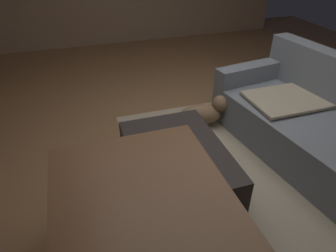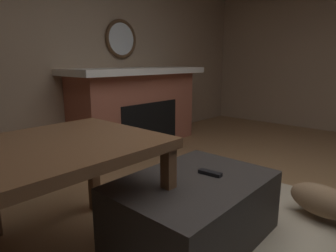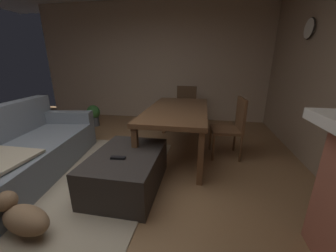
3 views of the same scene
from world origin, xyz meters
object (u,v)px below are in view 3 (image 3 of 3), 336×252
(dining_chair_south, at_px, (232,124))
(small_dog, at_px, (23,216))
(tv_remote, at_px, (118,158))
(wall_clock, at_px, (310,28))
(couch, at_px, (20,153))
(dining_table, at_px, (177,113))
(potted_plant, at_px, (94,115))
(dining_chair_east, at_px, (186,105))
(ottoman_coffee_table, at_px, (127,170))

(dining_chair_south, distance_m, small_dog, 2.70)
(tv_remote, xyz_separation_m, wall_clock, (1.70, -2.33, 1.45))
(small_dog, bearing_deg, couch, 46.13)
(dining_table, xyz_separation_m, small_dog, (-1.89, 1.04, -0.48))
(dining_table, bearing_deg, potted_plant, 63.20)
(tv_remote, relative_size, dining_table, 0.09)
(wall_clock, bearing_deg, dining_chair_east, 65.85)
(couch, xyz_separation_m, potted_plant, (2.13, 0.22, -0.04))
(dining_chair_east, bearing_deg, couch, 141.44)
(ottoman_coffee_table, bearing_deg, small_dog, 143.60)
(dining_table, height_order, dining_chair_east, dining_chair_east)
(tv_remote, relative_size, dining_chair_south, 0.17)
(dining_table, bearing_deg, dining_chair_east, -0.31)
(dining_table, bearing_deg, small_dog, 151.15)
(couch, height_order, dining_chair_east, dining_chair_east)
(wall_clock, bearing_deg, small_dog, 129.39)
(dining_chair_south, bearing_deg, small_dog, 135.08)
(dining_table, relative_size, dining_chair_south, 2.00)
(tv_remote, relative_size, small_dog, 0.30)
(tv_remote, xyz_separation_m, dining_chair_east, (2.53, -0.48, 0.08))
(potted_plant, bearing_deg, dining_chair_south, -109.67)
(tv_remote, bearing_deg, wall_clock, -59.11)
(dining_chair_east, height_order, wall_clock, wall_clock)
(small_dog, bearing_deg, dining_table, -28.85)
(tv_remote, distance_m, wall_clock, 3.23)
(ottoman_coffee_table, bearing_deg, wall_clock, -55.75)
(couch, relative_size, dining_chair_east, 2.44)
(small_dog, bearing_deg, dining_chair_south, -44.92)
(ottoman_coffee_table, xyz_separation_m, dining_table, (1.07, -0.44, 0.45))
(dining_table, distance_m, dining_chair_east, 1.33)
(small_dog, bearing_deg, potted_plant, 19.96)
(dining_chair_east, xyz_separation_m, small_dog, (-3.21, 1.05, -0.34))
(couch, bearing_deg, wall_clock, -67.47)
(dining_chair_south, bearing_deg, dining_table, 90.52)
(tv_remote, distance_m, small_dog, 0.92)
(dining_chair_east, distance_m, potted_plant, 2.15)
(couch, bearing_deg, dining_chair_south, -68.67)
(dining_table, xyz_separation_m, wall_clock, (0.49, -1.86, 1.23))
(tv_remote, relative_size, wall_clock, 0.53)
(dining_chair_east, distance_m, wall_clock, 2.45)
(potted_plant, bearing_deg, small_dog, -160.04)
(dining_chair_south, bearing_deg, dining_chair_east, 32.68)
(tv_remote, height_order, potted_plant, potted_plant)
(couch, xyz_separation_m, tv_remote, (-0.14, -1.43, 0.13))
(dining_table, relative_size, potted_plant, 3.80)
(dining_table, relative_size, small_dog, 3.44)
(small_dog, height_order, wall_clock, wall_clock)
(couch, bearing_deg, dining_table, -60.68)
(ottoman_coffee_table, relative_size, potted_plant, 2.14)
(tv_remote, xyz_separation_m, potted_plant, (2.28, 1.64, -0.17))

